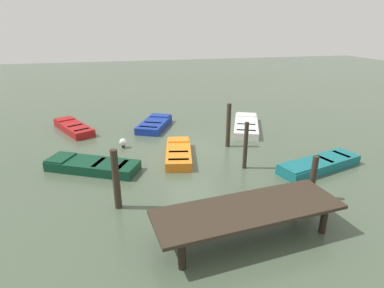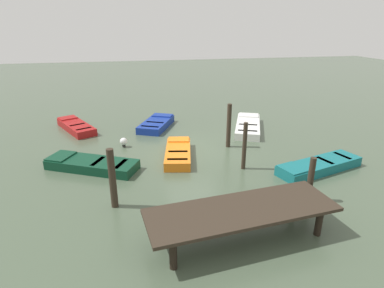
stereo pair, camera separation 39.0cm
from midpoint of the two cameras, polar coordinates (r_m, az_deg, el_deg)
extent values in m
plane|color=#475642|center=(15.38, -0.73, -1.22)|extent=(80.00, 80.00, 0.00)
cube|color=#33281E|center=(9.21, 8.89, -11.51)|extent=(5.60, 2.33, 0.10)
cylinder|color=black|center=(8.35, -3.26, -19.24)|extent=(0.20, 0.20, 0.85)
cylinder|color=black|center=(9.28, -5.49, -14.60)|extent=(0.20, 0.20, 0.85)
cylinder|color=black|center=(10.18, 21.56, -12.63)|extent=(0.20, 0.20, 0.85)
cylinder|color=black|center=(10.96, 17.44, -9.53)|extent=(0.20, 0.20, 0.85)
cube|color=silver|center=(18.71, 9.12, 3.25)|extent=(2.76, 4.23, 0.40)
cube|color=#334772|center=(18.67, 9.14, 3.66)|extent=(2.26, 3.56, 0.04)
cube|color=silver|center=(20.16, 9.20, 5.22)|extent=(1.43, 1.27, 0.06)
cube|color=navy|center=(18.37, 9.14, 3.50)|extent=(1.03, 0.58, 0.04)
cube|color=navy|center=(17.31, 9.11, 2.42)|extent=(1.03, 0.58, 0.04)
cube|color=#14666B|center=(14.41, 21.22, -3.46)|extent=(4.08, 2.14, 0.40)
cube|color=beige|center=(14.35, 21.29, -2.95)|extent=(3.45, 1.74, 0.04)
cube|color=#14666B|center=(13.23, 17.05, -4.01)|extent=(1.10, 1.19, 0.06)
cube|color=#9B9789|center=(14.56, 22.06, -2.56)|extent=(0.43, 0.88, 0.04)
cube|color=#9B9789|center=(15.38, 24.62, -1.71)|extent=(0.43, 0.88, 0.04)
cube|color=navy|center=(18.85, -7.36, 3.48)|extent=(2.49, 3.31, 0.40)
cube|color=silver|center=(18.81, -7.38, 3.89)|extent=(2.04, 2.77, 0.04)
cube|color=navy|center=(19.86, -6.30, 5.12)|extent=(1.37, 1.11, 0.06)
cube|color=#A4A49F|center=(18.59, -7.61, 3.80)|extent=(1.03, 0.62, 0.04)
cube|color=#A4A49F|center=(17.85, -8.47, 3.02)|extent=(1.03, 0.62, 0.04)
cube|color=#0C3823|center=(14.02, -18.17, -3.74)|extent=(4.00, 2.87, 0.40)
cube|color=maroon|center=(13.96, -18.24, -3.22)|extent=(3.36, 2.36, 0.04)
cube|color=#0C3823|center=(14.75, -23.27, -2.23)|extent=(1.27, 1.40, 0.06)
cube|color=maroon|center=(13.80, -17.23, -3.20)|extent=(0.62, 0.97, 0.04)
cube|color=maroon|center=(13.31, -13.28, -3.70)|extent=(0.62, 0.97, 0.04)
cube|color=orange|center=(14.56, -3.20, -1.73)|extent=(1.70, 3.32, 0.40)
cube|color=black|center=(14.51, -3.21, -1.22)|extent=(1.37, 2.81, 0.04)
cube|color=orange|center=(15.63, -3.17, 0.80)|extent=(1.12, 0.88, 0.06)
cube|color=black|center=(14.27, -3.22, -1.43)|extent=(0.89, 0.36, 0.04)
cube|color=black|center=(13.47, -3.25, -2.84)|extent=(0.89, 0.36, 0.04)
cube|color=maroon|center=(19.42, -21.06, 2.75)|extent=(2.53, 3.57, 0.40)
cube|color=black|center=(19.38, -21.11, 3.14)|extent=(2.08, 3.00, 0.04)
cube|color=maroon|center=(20.59, -22.44, 4.21)|extent=(1.22, 1.12, 0.06)
cube|color=black|center=(19.13, -20.86, 3.08)|extent=(0.85, 0.56, 0.04)
cube|color=black|center=(18.27, -19.81, 2.41)|extent=(0.85, 0.56, 0.04)
cylinder|color=#33281E|center=(11.68, 20.04, -5.77)|extent=(0.21, 0.21, 1.62)
cylinder|color=#33281E|center=(10.69, -14.51, -6.22)|extent=(0.23, 0.23, 2.09)
cylinder|color=#33281E|center=(15.64, 5.85, 3.32)|extent=(0.22, 0.22, 2.19)
cylinder|color=#33281E|center=(13.35, 8.79, -0.30)|extent=(0.18, 0.18, 2.04)
cylinder|color=#262626|center=(16.15, -12.93, -0.45)|extent=(0.16, 0.16, 0.12)
sphere|color=white|center=(16.06, -13.00, 0.35)|extent=(0.36, 0.36, 0.36)
camera|label=1|loc=(0.19, -90.73, -0.28)|focal=29.66mm
camera|label=2|loc=(0.19, 89.27, 0.28)|focal=29.66mm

